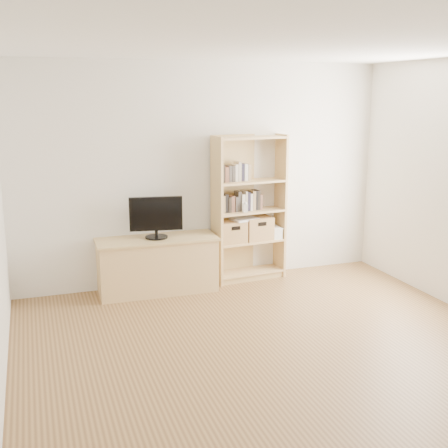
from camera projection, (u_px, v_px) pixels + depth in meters
name	position (u px, v px, depth m)	size (l,w,h in m)	color
floor	(294.00, 370.00, 4.64)	(4.50, 5.00, 0.01)	brown
back_wall	(204.00, 174.00, 6.65)	(4.50, 0.02, 2.60)	silver
ceiling	(304.00, 41.00, 4.06)	(4.50, 5.00, 0.01)	white
tv_stand	(157.00, 266.00, 6.44)	(1.33, 0.50, 0.61)	tan
bookshelf	(249.00, 208.00, 6.77)	(0.88, 0.31, 1.76)	tan
television	(156.00, 218.00, 6.31)	(0.60, 0.05, 0.47)	black
books_row_mid	(248.00, 201.00, 6.77)	(0.85, 0.17, 0.23)	beige
books_row_upper	(234.00, 173.00, 6.61)	(0.38, 0.14, 0.20)	beige
baby_monitor	(246.00, 208.00, 6.64)	(0.05, 0.03, 0.10)	white
basket_left	(232.00, 232.00, 6.73)	(0.32, 0.26, 0.26)	tan
basket_right	(257.00, 228.00, 6.87)	(0.34, 0.28, 0.28)	tan
laptop	(244.00, 219.00, 6.75)	(0.31, 0.22, 0.02)	silver
magazine_stack	(271.00, 233.00, 6.96)	(0.19, 0.27, 0.12)	silver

